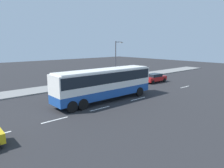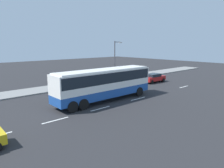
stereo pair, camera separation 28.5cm
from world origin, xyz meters
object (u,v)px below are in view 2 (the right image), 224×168
at_px(coach_bus, 105,81).
at_px(street_lamp, 115,58).
at_px(pedestrian_near_curb, 82,77).
at_px(car_red_compact, 154,78).

xyz_separation_m(coach_bus, street_lamp, (9.17, 8.19, 1.74)).
height_order(coach_bus, street_lamp, street_lamp).
distance_m(pedestrian_near_curb, street_lamp, 6.56).
bearing_deg(car_red_compact, pedestrian_near_curb, 147.18).
relative_size(coach_bus, street_lamp, 1.85).
bearing_deg(street_lamp, car_red_compact, -49.23).
distance_m(coach_bus, street_lamp, 12.42).
height_order(pedestrian_near_curb, street_lamp, street_lamp).
relative_size(coach_bus, pedestrian_near_curb, 7.41).
bearing_deg(street_lamp, pedestrian_near_curb, 164.26).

